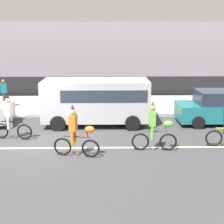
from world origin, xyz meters
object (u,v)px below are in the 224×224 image
parade_cyclist_zebra (12,120)px  parked_van_silver (97,99)px  parade_cyclist_orange (76,134)px  parked_car_teal (219,108)px  pedestrian_onlooker (4,93)px  parade_cyclist_lime (155,129)px

parade_cyclist_zebra → parked_van_silver: bearing=30.9°
parade_cyclist_orange → parked_car_teal: bearing=31.8°
parade_cyclist_orange → pedestrian_onlooker: (-4.77, 7.03, 0.17)m
parade_cyclist_lime → pedestrian_onlooker: parade_cyclist_lime is taller
parade_cyclist_zebra → parked_car_teal: bearing=12.7°
parked_van_silver → pedestrian_onlooker: size_ratio=3.09×
parade_cyclist_lime → pedestrian_onlooker: (-7.67, 6.48, 0.17)m
parade_cyclist_orange → parade_cyclist_lime: 2.95m
parked_van_silver → parked_car_teal: 5.96m
parade_cyclist_orange → parked_van_silver: parked_van_silver is taller
parade_cyclist_zebra → parade_cyclist_lime: 5.91m
parade_cyclist_zebra → parked_van_silver: parked_van_silver is taller
parked_car_teal → pedestrian_onlooker: bearing=165.4°
parade_cyclist_orange → parked_van_silver: size_ratio=0.38×
parade_cyclist_zebra → parade_cyclist_orange: (2.85, -1.94, 0.00)m
parked_car_teal → parade_cyclist_orange: bearing=-148.2°
parade_cyclist_orange → parade_cyclist_lime: size_ratio=1.00×
parade_cyclist_zebra → parked_car_teal: parade_cyclist_zebra is taller
parade_cyclist_orange → parked_van_silver: (0.64, 4.03, 0.44)m
parked_car_teal → pedestrian_onlooker: size_ratio=2.53×
parade_cyclist_lime → parked_van_silver: 4.17m
parked_car_teal → pedestrian_onlooker: pedestrian_onlooker is taller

